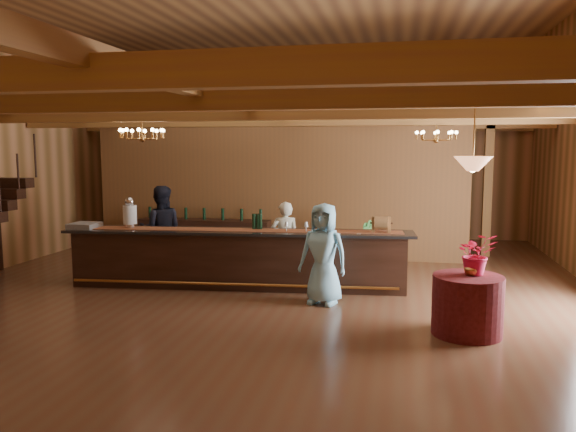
% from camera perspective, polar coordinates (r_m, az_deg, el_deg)
% --- Properties ---
extents(floor, '(14.00, 14.00, 0.00)m').
position_cam_1_polar(floor, '(10.27, -2.84, -7.81)').
color(floor, brown).
rests_on(floor, ground).
extents(wall_back, '(12.00, 0.10, 5.50)m').
position_cam_1_polar(wall_back, '(16.80, 3.02, 7.42)').
color(wall_back, '#B57849').
rests_on(wall_back, floor).
extents(beam_grid, '(11.90, 13.90, 0.39)m').
position_cam_1_polar(beam_grid, '(10.44, -2.26, 10.39)').
color(beam_grid, olive).
rests_on(beam_grid, wall_left).
extents(support_posts, '(9.20, 10.20, 3.20)m').
position_cam_1_polar(support_posts, '(9.50, -3.64, 0.81)').
color(support_posts, olive).
rests_on(support_posts, floor).
extents(partition_wall, '(9.00, 0.18, 3.10)m').
position_cam_1_polar(partition_wall, '(13.49, -1.29, 2.43)').
color(partition_wall, brown).
rests_on(partition_wall, floor).
extents(backroom_boxes, '(4.10, 0.60, 1.10)m').
position_cam_1_polar(backroom_boxes, '(15.51, 1.09, -0.77)').
color(backroom_boxes, black).
rests_on(backroom_boxes, floor).
extents(tasting_bar, '(6.56, 1.40, 1.10)m').
position_cam_1_polar(tasting_bar, '(10.59, -5.12, -4.31)').
color(tasting_bar, black).
rests_on(tasting_bar, floor).
extents(beverage_dispenser, '(0.26, 0.26, 0.60)m').
position_cam_1_polar(beverage_dispenser, '(11.12, -15.77, 0.28)').
color(beverage_dispenser, silver).
rests_on(beverage_dispenser, tasting_bar).
extents(glass_rack_tray, '(0.50, 0.50, 0.10)m').
position_cam_1_polar(glass_rack_tray, '(11.41, -19.96, -0.92)').
color(glass_rack_tray, gray).
rests_on(glass_rack_tray, tasting_bar).
extents(raffle_drum, '(0.34, 0.24, 0.30)m').
position_cam_1_polar(raffle_drum, '(10.24, 9.46, -0.74)').
color(raffle_drum, brown).
rests_on(raffle_drum, tasting_bar).
extents(bar_bottle_0, '(0.07, 0.07, 0.30)m').
position_cam_1_polar(bar_bottle_0, '(10.55, -3.47, -0.57)').
color(bar_bottle_0, black).
rests_on(bar_bottle_0, tasting_bar).
extents(bar_bottle_1, '(0.07, 0.07, 0.30)m').
position_cam_1_polar(bar_bottle_1, '(10.54, -3.05, -0.58)').
color(bar_bottle_1, black).
rests_on(bar_bottle_1, tasting_bar).
extents(bar_bottle_2, '(0.07, 0.07, 0.30)m').
position_cam_1_polar(bar_bottle_2, '(10.53, -2.84, -0.58)').
color(bar_bottle_2, black).
rests_on(bar_bottle_2, tasting_bar).
extents(backbar_shelf, '(3.20, 0.55, 0.90)m').
position_cam_1_polar(backbar_shelf, '(13.69, -8.47, -2.21)').
color(backbar_shelf, black).
rests_on(backbar_shelf, floor).
extents(round_table, '(0.97, 0.97, 0.84)m').
position_cam_1_polar(round_table, '(8.35, 17.76, -8.62)').
color(round_table, '#3D0C0C').
rests_on(round_table, floor).
extents(chandelier_left, '(0.80, 0.80, 0.48)m').
position_cam_1_polar(chandelier_left, '(10.57, -14.61, 8.12)').
color(chandelier_left, '#BB7F3C').
rests_on(chandelier_left, beam_grid).
extents(chandelier_right, '(0.80, 0.80, 0.50)m').
position_cam_1_polar(chandelier_right, '(11.63, 14.84, 7.93)').
color(chandelier_right, '#BB7F3C').
rests_on(chandelier_right, beam_grid).
extents(pendant_lamp, '(0.52, 0.52, 0.90)m').
position_cam_1_polar(pendant_lamp, '(8.06, 18.28, 5.09)').
color(pendant_lamp, '#BB7F3C').
rests_on(pendant_lamp, beam_grid).
extents(bartender, '(0.64, 0.50, 1.56)m').
position_cam_1_polar(bartender, '(11.14, -0.32, -2.52)').
color(bartender, white).
rests_on(bartender, floor).
extents(staff_second, '(1.07, 0.95, 1.84)m').
position_cam_1_polar(staff_second, '(11.94, -12.78, -1.38)').
color(staff_second, black).
rests_on(staff_second, floor).
extents(guest, '(0.94, 0.72, 1.70)m').
position_cam_1_polar(guest, '(9.42, 3.61, -3.85)').
color(guest, '#8ACFEF').
rests_on(guest, floor).
extents(floor_plant, '(0.75, 0.68, 1.12)m').
position_cam_1_polar(floor_plant, '(12.11, 7.68, -2.87)').
color(floor_plant, '#357230').
rests_on(floor_plant, floor).
extents(table_flowers, '(0.62, 0.57, 0.59)m').
position_cam_1_polar(table_flowers, '(8.30, 18.58, -3.66)').
color(table_flowers, '#D51946').
rests_on(table_flowers, round_table).
extents(table_vase, '(0.20, 0.20, 0.33)m').
position_cam_1_polar(table_vase, '(8.24, 18.16, -4.66)').
color(table_vase, '#BB7F3C').
rests_on(table_vase, round_table).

